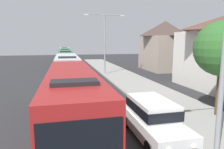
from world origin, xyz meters
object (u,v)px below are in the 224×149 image
Objects in this scene: roadside_tree at (222,49)px; bus_rear at (65,52)px; bus_second_in_line at (67,67)px; bus_lead at (72,95)px; bus_middle at (66,59)px; white_suv at (152,117)px; bus_fourth_in_line at (65,55)px; streetlamp_mid at (105,37)px.

bus_rear is at bearing 99.33° from roadside_tree.
bus_lead is at bearing -90.00° from bus_second_in_line.
bus_lead is 26.76m from bus_middle.
roadside_tree reaches higher than bus_rear.
bus_lead is 2.42× the size of white_suv.
bus_fourth_in_line is 2.15× the size of roadside_tree.
streetlamp_mid is (5.40, 4.03, 3.61)m from bus_second_in_line.
white_suv is 0.60× the size of streetlamp_mid.
bus_lead is at bearing 145.21° from white_suv.
bus_rear is 1.83× the size of roadside_tree.
bus_second_in_line is at bearing -90.00° from bus_middle.
bus_fourth_in_line is (0.00, 12.73, 0.00)m from bus_middle.
bus_middle is 1.29× the size of streetlamp_mid.
bus_middle and bus_rear have the same top height.
bus_second_in_line is 16.39m from white_suv.
bus_fourth_in_line is at bearing 103.74° from streetlamp_mid.
bus_second_in_line is 2.09× the size of roadside_tree.
bus_second_in_line and bus_middle have the same top height.
streetlamp_mid reaches higher than white_suv.
bus_middle is at bearing -90.00° from bus_rear.
bus_second_in_line is at bearing -90.00° from bus_rear.
roadside_tree is at bearing 17.45° from white_suv.
white_suv is 0.88× the size of roadside_tree.
bus_second_in_line is at bearing 121.60° from roadside_tree.
roadside_tree is at bearing -6.20° from bus_lead.
bus_rear is 2.07× the size of white_suv.
roadside_tree reaches higher than bus_middle.
bus_second_in_line is 0.98× the size of bus_fourth_in_line.
bus_second_in_line is 7.64m from streetlamp_mid.
bus_middle is 25.98m from bus_rear.
bus_lead is 4.55m from white_suv.
streetlamp_mid is at bearing 72.78° from bus_lead.
streetlamp_mid is (5.40, -35.33, 3.61)m from bus_rear.
bus_fourth_in_line is at bearing -90.00° from bus_rear.
bus_middle is (-0.00, 26.76, -0.00)m from bus_lead.
bus_middle is 12.73m from bus_fourth_in_line.
white_suv is (3.70, -15.95, -0.66)m from bus_second_in_line.
bus_middle reaches higher than white_suv.
roadside_tree is at bearing -72.34° from bus_middle.
roadside_tree is (5.13, 1.61, 3.20)m from white_suv.
bus_second_in_line is 17.03m from roadside_tree.
bus_middle is 0.88× the size of bus_fourth_in_line.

